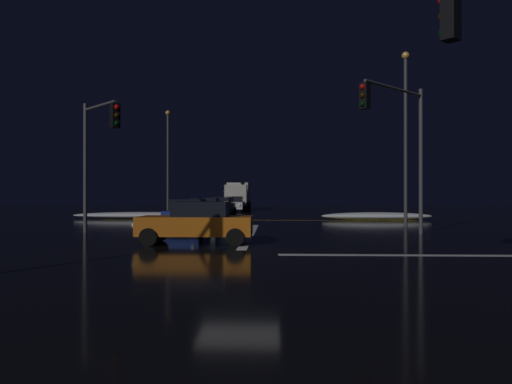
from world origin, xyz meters
TOP-DOWN VIEW (x-y plane):
  - ground at (0.00, 0.00)m, footprint 120.00×120.00m
  - stop_line_north at (0.00, 7.47)m, footprint 0.35×12.73m
  - centre_line_ns at (0.00, 19.07)m, footprint 22.00×0.15m
  - crosswalk_bar_east at (7.57, 0.00)m, footprint 12.73×0.40m
  - snow_bank_left_curb at (-8.27, 20.54)m, footprint 10.99×1.50m
  - snow_bank_right_curb at (8.27, 19.51)m, footprint 7.72×1.50m
  - sedan_blue at (-3.39, 10.15)m, footprint 2.02×4.33m
  - sedan_gray at (-3.34, 16.10)m, footprint 2.02×4.33m
  - sedan_green at (-3.05, 21.87)m, footprint 2.02×4.33m
  - sedan_black at (-3.33, 27.24)m, footprint 2.02×4.33m
  - sedan_white at (-2.85, 34.02)m, footprint 2.02×4.33m
  - box_truck at (-3.02, 40.64)m, footprint 2.68×8.28m
  - sedan_orange_crossing at (-1.81, 3.18)m, footprint 4.33×2.02m
  - traffic_signal_ne at (6.57, 6.57)m, footprint 3.47×3.47m
  - traffic_signal_nw at (-6.96, 6.96)m, footprint 2.45×2.45m
  - streetlamp_left_far at (-8.57, 29.07)m, footprint 0.44×0.44m
  - streetlamp_right_near at (8.57, 13.07)m, footprint 0.44×0.44m

SIDE VIEW (x-z plane):
  - ground at x=0.00m, z-range -0.10..0.00m
  - stop_line_north at x=0.00m, z-range 0.00..0.01m
  - centre_line_ns at x=0.00m, z-range 0.00..0.01m
  - crosswalk_bar_east at x=7.57m, z-range 0.00..0.01m
  - snow_bank_left_curb at x=-8.27m, z-range 0.00..0.50m
  - snow_bank_right_curb at x=8.27m, z-range 0.00..0.55m
  - sedan_blue at x=-3.39m, z-range 0.02..1.59m
  - sedan_gray at x=-3.34m, z-range 0.02..1.59m
  - sedan_green at x=-3.05m, z-range 0.02..1.59m
  - sedan_black at x=-3.33m, z-range 0.02..1.59m
  - sedan_white at x=-2.85m, z-range 0.02..1.59m
  - sedan_orange_crossing at x=-1.81m, z-range 0.02..1.59m
  - box_truck at x=-3.02m, z-range 0.17..3.25m
  - traffic_signal_nw at x=-6.96m, z-range 1.11..7.25m
  - traffic_signal_ne at x=6.57m, z-range 1.28..7.98m
  - streetlamp_left_far at x=-8.57m, z-range 0.70..10.12m
  - streetlamp_right_near at x=8.57m, z-range 0.70..10.65m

